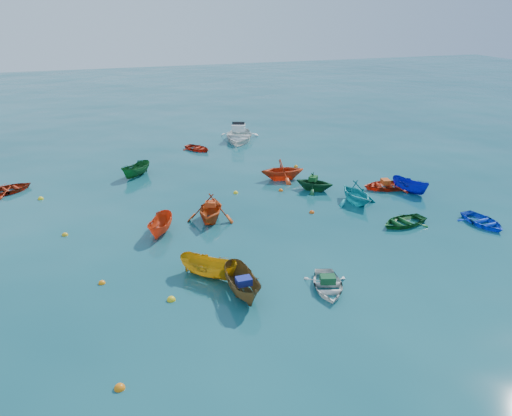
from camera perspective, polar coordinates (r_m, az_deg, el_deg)
name	(u,v)px	position (r m, az deg, el deg)	size (l,w,h in m)	color
ground	(286,250)	(26.06, 3.47, -4.84)	(160.00, 160.00, 0.00)	#093F48
dinghy_white_near	(328,289)	(22.96, 8.17, -9.16)	(1.99, 2.78, 0.58)	silver
sampan_brown_mid	(243,295)	(22.34, -1.51, -9.89)	(1.22, 3.24, 1.25)	brown
dinghy_blue_se	(482,224)	(31.77, 24.45, -1.71)	(2.03, 2.84, 0.59)	blue
dinghy_orange_w	(211,220)	(29.62, -5.16, -1.36)	(2.77, 3.21, 1.69)	#C44412
sampan_yellow_mid	(209,277)	(23.77, -5.38, -7.82)	(1.13, 3.01, 1.16)	#C38E11
dinghy_green_e	(403,225)	(30.14, 16.45, -1.82)	(2.06, 2.88, 0.60)	#135522
dinghy_cyan_se	(355,203)	(32.62, 11.28, 0.59)	(2.57, 2.98, 1.57)	#1BA5AD
dinghy_red_nw	(9,192)	(37.68, -26.36, 1.63)	(2.20, 3.07, 0.64)	#A3270D
sampan_orange_n	(161,233)	(28.33, -10.76, -2.86)	(1.06, 2.81, 1.09)	red
dinghy_green_n	(314,190)	(34.36, 6.65, 2.05)	(2.20, 2.55, 1.34)	#114923
dinghy_red_ne	(386,188)	(35.59, 14.65, 2.18)	(2.34, 3.27, 0.68)	red
sampan_blue_far	(409,192)	(35.36, 17.11, 1.76)	(1.04, 2.76, 1.07)	#0D13A4
dinghy_red_far	(198,150)	(43.80, -6.69, 6.60)	(1.87, 2.61, 0.54)	#AB210E
dinghy_orange_far	(282,179)	(36.27, 3.02, 3.29)	(2.66, 3.08, 1.62)	red
sampan_green_far	(137,176)	(37.92, -13.47, 3.56)	(1.07, 2.84, 1.10)	#145522
motorboat_white	(239,140)	(46.64, -1.99, 7.73)	(3.62, 5.06, 1.65)	white
tarp_green_a	(328,279)	(22.81, 8.20, -8.06)	(0.67, 0.51, 0.33)	#134E29
tarp_blue_a	(244,281)	(21.80, -1.41, -8.35)	(0.66, 0.50, 0.32)	navy
tarp_orange_a	(211,204)	(29.28, -5.21, 0.45)	(0.61, 0.46, 0.29)	#D44215
tarp_green_b	(313,178)	(34.11, 6.55, 3.37)	(0.65, 0.49, 0.32)	#124B1B
tarp_orange_b	(385,182)	(35.39, 14.58, 2.93)	(0.68, 0.51, 0.33)	#CB4814
buoy_or_a	(120,389)	(18.34, -15.32, -19.29)	(0.38, 0.38, 0.38)	orange
buoy_ye_a	(171,300)	(22.28, -9.66, -10.35)	(0.38, 0.38, 0.38)	gold
buoy_or_b	(312,213)	(30.67, 6.40, -0.55)	(0.32, 0.32, 0.32)	#DA4E0B
buoy_ye_b	(65,235)	(29.56, -20.99, -2.93)	(0.34, 0.34, 0.34)	gold
buoy_or_c	(102,283)	(24.20, -17.19, -8.24)	(0.32, 0.32, 0.32)	orange
buoy_ye_c	(236,193)	(33.62, -2.33, 1.71)	(0.33, 0.33, 0.33)	yellow
buoy_or_d	(281,191)	(34.04, 2.86, 1.97)	(0.32, 0.32, 0.32)	#E25A0C
buoy_ye_d	(41,199)	(35.46, -23.38, 0.92)	(0.37, 0.37, 0.37)	yellow
buoy_or_e	(296,167)	(39.10, 4.59, 4.70)	(0.33, 0.33, 0.33)	orange
buoy_ye_e	(309,185)	(35.33, 6.04, 2.66)	(0.34, 0.34, 0.34)	gold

